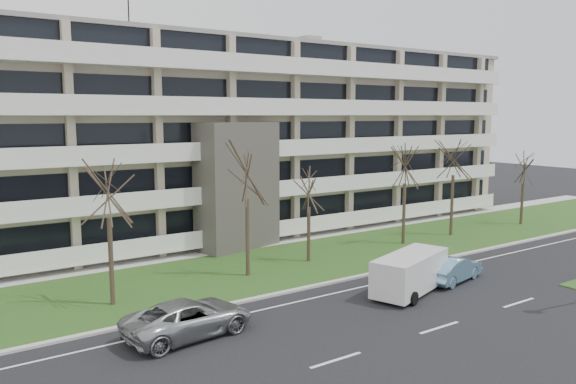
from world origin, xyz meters
TOP-DOWN VIEW (x-y plane):
  - ground at (0.00, 0.00)m, footprint 160.00×160.00m
  - grass_verge at (0.00, 13.00)m, footprint 90.00×10.00m
  - curb at (0.00, 8.00)m, footprint 90.00×0.35m
  - sidewalk at (0.00, 18.50)m, footprint 90.00×2.00m
  - lane_edge_line at (0.00, 6.50)m, footprint 90.00×0.12m
  - apartment_building at (-0.01, 25.32)m, footprint 60.50×15.10m
  - silver_pickup at (-9.70, 5.53)m, footprint 5.96×3.21m
  - blue_sedan at (6.21, 4.40)m, footprint 4.70×2.46m
  - white_van at (2.66, 4.31)m, footprint 5.83×3.64m
  - tree_2 at (-11.23, 11.31)m, footprint 3.99×3.99m
  - tree_3 at (-3.01, 11.93)m, footprint 4.16×4.16m
  - tree_4 at (1.94, 12.57)m, footprint 3.22×3.22m
  - tree_5 at (10.75, 12.69)m, footprint 4.06×4.06m
  - tree_6 at (16.02, 12.64)m, footprint 4.31×4.31m
  - tree_7 at (24.74, 12.20)m, footprint 3.42×3.42m

SIDE VIEW (x-z plane):
  - ground at x=0.00m, z-range 0.00..0.00m
  - lane_edge_line at x=0.00m, z-range 0.00..0.01m
  - grass_verge at x=0.00m, z-range 0.00..0.06m
  - sidewalk at x=0.00m, z-range 0.00..0.08m
  - curb at x=0.00m, z-range 0.00..0.12m
  - blue_sedan at x=6.21m, z-range 0.00..1.48m
  - silver_pickup at x=-9.70m, z-range 0.00..1.59m
  - white_van at x=2.66m, z-range 0.21..2.33m
  - tree_4 at x=1.94m, z-range 1.78..8.22m
  - tree_7 at x=24.74m, z-range 1.90..8.74m
  - tree_2 at x=-11.23m, z-range 2.22..10.20m
  - tree_5 at x=10.75m, z-range 2.25..10.37m
  - tree_3 at x=-3.01m, z-range 2.31..10.63m
  - tree_6 at x=16.02m, z-range 2.40..11.02m
  - apartment_building at x=-0.01m, z-range -1.76..16.99m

